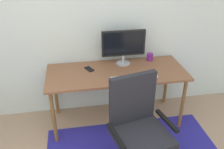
% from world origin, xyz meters
% --- Properties ---
extents(wall_back, '(6.00, 0.10, 2.60)m').
position_xyz_m(wall_back, '(0.00, 2.20, 1.30)').
color(wall_back, white).
rests_on(wall_back, ground).
extents(desk, '(1.69, 0.68, 0.74)m').
position_xyz_m(desk, '(0.48, 1.79, 0.67)').
color(desk, brown).
rests_on(desk, ground).
extents(monitor, '(0.55, 0.18, 0.45)m').
position_xyz_m(monitor, '(0.60, 1.99, 1.00)').
color(monitor, '#B2B2B7').
rests_on(monitor, desk).
extents(keyboard, '(0.43, 0.13, 0.02)m').
position_xyz_m(keyboard, '(0.59, 1.57, 0.75)').
color(keyboard, white).
rests_on(keyboard, desk).
extents(computer_mouse, '(0.06, 0.10, 0.03)m').
position_xyz_m(computer_mouse, '(0.90, 1.58, 0.76)').
color(computer_mouse, white).
rests_on(computer_mouse, desk).
extents(coffee_cup, '(0.08, 0.08, 0.10)m').
position_xyz_m(coffee_cup, '(0.97, 2.03, 0.79)').
color(coffee_cup, '#772283').
rests_on(coffee_cup, desk).
extents(cell_phone, '(0.12, 0.16, 0.01)m').
position_xyz_m(cell_phone, '(0.16, 1.90, 0.74)').
color(cell_phone, black).
rests_on(cell_phone, desk).
extents(office_chair, '(0.65, 0.61, 1.04)m').
position_xyz_m(office_chair, '(0.55, 0.98, 0.45)').
color(office_chair, slate).
rests_on(office_chair, ground).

